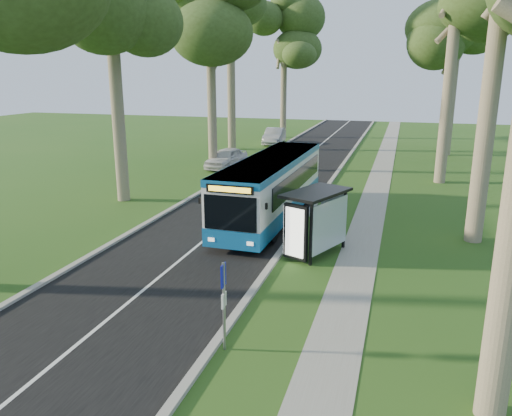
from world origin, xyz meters
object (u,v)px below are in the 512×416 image
at_px(litter_bin, 326,215).
at_px(car_white, 226,158).
at_px(car_silver, 274,136).
at_px(bus, 272,188).
at_px(bus_shelter, 318,213).
at_px(bus_stop_sign, 224,296).

height_order(litter_bin, car_white, car_white).
bearing_deg(car_silver, litter_bin, -75.41).
bearing_deg(car_white, bus, -52.12).
distance_m(bus_shelter, litter_bin, 4.73).
relative_size(litter_bin, car_white, 0.19).
height_order(bus, car_silver, bus).
bearing_deg(bus_stop_sign, litter_bin, 83.96).
relative_size(litter_bin, car_silver, 0.18).
height_order(bus, car_white, bus).
relative_size(bus, litter_bin, 13.40).
relative_size(car_white, car_silver, 0.91).
height_order(litter_bin, car_silver, car_silver).
height_order(bus_stop_sign, car_silver, bus_stop_sign).
xyz_separation_m(bus, car_white, (-6.67, 12.05, -0.81)).
xyz_separation_m(bus_shelter, car_white, (-9.68, 16.64, -1.03)).
xyz_separation_m(bus_stop_sign, car_white, (-8.57, 24.00, -0.75)).
distance_m(litter_bin, car_silver, 27.18).
relative_size(bus_shelter, car_white, 0.75).
height_order(bus, litter_bin, bus).
distance_m(bus, bus_shelter, 5.49).
bearing_deg(litter_bin, car_silver, 109.58).
bearing_deg(litter_bin, bus_shelter, -85.75).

